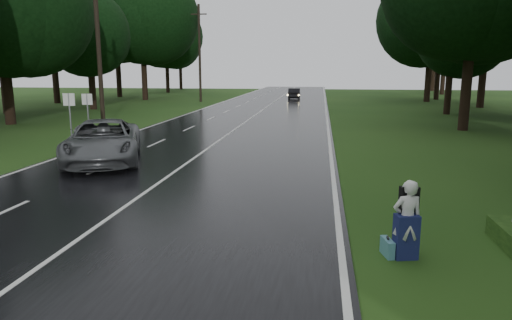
{
  "coord_description": "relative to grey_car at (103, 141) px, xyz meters",
  "views": [
    {
      "loc": [
        5.29,
        -8.62,
        3.8
      ],
      "look_at": [
        3.41,
        4.91,
        1.1
      ],
      "focal_mm": 32.6,
      "sensor_mm": 36.0,
      "label": 1
    }
  ],
  "objects": [
    {
      "name": "ground",
      "position": [
        3.46,
        -9.04,
        -0.89
      ],
      "size": [
        160.0,
        160.0,
        0.0
      ],
      "primitive_type": "plane",
      "color": "#254715",
      "rests_on": "ground"
    },
    {
      "name": "road",
      "position": [
        3.46,
        10.96,
        -0.87
      ],
      "size": [
        12.0,
        140.0,
        0.04
      ],
      "primitive_type": "cube",
      "color": "black",
      "rests_on": "ground"
    },
    {
      "name": "lane_center",
      "position": [
        3.46,
        10.96,
        -0.84
      ],
      "size": [
        0.12,
        140.0,
        0.01
      ],
      "primitive_type": "cube",
      "color": "silver",
      "rests_on": "road"
    },
    {
      "name": "grey_car",
      "position": [
        0.0,
        0.0,
        0.0
      ],
      "size": [
        4.8,
        6.72,
        1.7
      ],
      "primitive_type": "imported",
      "rotation": [
        0.0,
        0.0,
        0.36
      ],
      "color": "#535658",
      "rests_on": "road"
    },
    {
      "name": "far_car",
      "position": [
        5.45,
        40.66,
        -0.18
      ],
      "size": [
        1.6,
        4.15,
        1.35
      ],
      "primitive_type": "imported",
      "rotation": [
        0.0,
        0.0,
        3.18
      ],
      "color": "black",
      "rests_on": "road"
    },
    {
      "name": "hitchhiker",
      "position": [
        10.53,
        -8.4,
        -0.13
      ],
      "size": [
        0.67,
        0.63,
        1.64
      ],
      "color": "silver",
      "rests_on": "ground"
    },
    {
      "name": "suitcase",
      "position": [
        10.19,
        -8.35,
        -0.71
      ],
      "size": [
        0.25,
        0.52,
        0.36
      ],
      "primitive_type": "cube",
      "rotation": [
        0.0,
        0.0,
        0.22
      ],
      "color": "teal",
      "rests_on": "ground"
    },
    {
      "name": "utility_pole_mid",
      "position": [
        -5.04,
        10.39,
        -0.89
      ],
      "size": [
        1.8,
        0.28,
        9.78
      ],
      "primitive_type": null,
      "color": "black",
      "rests_on": "ground"
    },
    {
      "name": "utility_pole_far",
      "position": [
        -5.04,
        35.05,
        -0.89
      ],
      "size": [
        1.8,
        0.28,
        10.85
      ],
      "primitive_type": null,
      "color": "black",
      "rests_on": "ground"
    },
    {
      "name": "road_sign_a",
      "position": [
        -3.74,
        4.19,
        -0.89
      ],
      "size": [
        0.62,
        0.1,
        2.58
      ],
      "primitive_type": null,
      "color": "white",
      "rests_on": "ground"
    },
    {
      "name": "road_sign_b",
      "position": [
        -3.74,
        6.02,
        -0.89
      ],
      "size": [
        0.59,
        0.1,
        2.46
      ],
      "primitive_type": null,
      "color": "white",
      "rests_on": "ground"
    },
    {
      "name": "tree_left_d",
      "position": [
        -12.5,
        11.76,
        -0.89
      ],
      "size": [
        8.28,
        8.28,
        12.94
      ],
      "primitive_type": null,
      "color": "black",
      "rests_on": "ground"
    },
    {
      "name": "tree_left_e",
      "position": [
        -12.6,
        23.96,
        -0.89
      ],
      "size": [
        7.65,
        7.65,
        11.95
      ],
      "primitive_type": null,
      "color": "black",
      "rests_on": "ground"
    },
    {
      "name": "tree_left_f",
      "position": [
        -12.7,
        37.52,
        -0.89
      ],
      "size": [
        10.63,
        10.63,
        16.61
      ],
      "primitive_type": null,
      "color": "black",
      "rests_on": "ground"
    },
    {
      "name": "tree_right_d",
      "position": [
        17.6,
        12.74,
        -0.89
      ],
      "size": [
        10.21,
        10.21,
        15.95
      ],
      "primitive_type": null,
      "color": "black",
      "rests_on": "ground"
    },
    {
      "name": "tree_right_e",
      "position": [
        19.31,
        23.41,
        -0.89
      ],
      "size": [
        7.48,
        7.48,
        11.69
      ],
      "primitive_type": null,
      "color": "black",
      "rests_on": "ground"
    },
    {
      "name": "tree_right_f",
      "position": [
        20.92,
        38.76,
        -0.89
      ],
      "size": [
        9.92,
        9.92,
        15.5
      ],
      "primitive_type": null,
      "color": "black",
      "rests_on": "ground"
    }
  ]
}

